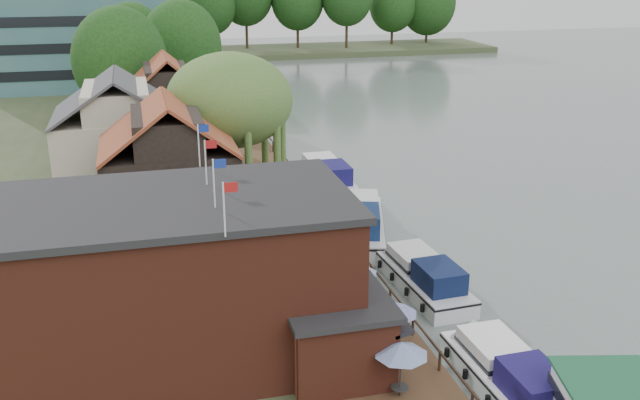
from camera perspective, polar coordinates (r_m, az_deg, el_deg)
ground at (r=37.52m, az=13.82°, el=-9.41°), size 260.00×260.00×0.00m
quay_deck at (r=42.93m, az=-1.91°, el=-3.53°), size 6.00×50.00×0.10m
quay_rail at (r=43.83m, az=1.38°, el=-2.40°), size 0.20×49.00×1.00m
pub at (r=30.65m, az=-8.39°, el=-6.02°), size 20.00×11.00×7.30m
hotel_block at (r=99.37m, az=-18.09°, el=12.17°), size 25.40×12.40×12.30m
cottage_a at (r=44.45m, az=-11.98°, el=2.60°), size 8.60×7.60×8.50m
cottage_b at (r=54.11m, az=-15.77°, el=5.23°), size 9.60×8.60×8.50m
cottage_c at (r=62.95m, az=-12.07°, el=7.40°), size 7.60×7.60×8.50m
willow at (r=49.39m, az=-7.16°, el=5.67°), size 8.60×8.60×10.43m
umbrella_0 at (r=28.61m, az=6.46°, el=-13.29°), size 2.13×2.13×2.38m
umbrella_1 at (r=31.47m, az=5.89°, el=-10.04°), size 2.07×2.07×2.38m
umbrella_2 at (r=32.03m, az=3.12°, el=-9.40°), size 2.18×2.18×2.38m
umbrella_3 at (r=34.97m, az=2.80°, el=-6.81°), size 2.21×2.21×2.38m
umbrella_4 at (r=38.42m, az=-0.25°, el=-4.32°), size 2.42×2.42×2.38m
cruiser_0 at (r=31.48m, az=14.95°, el=-13.12°), size 3.20×9.35×2.23m
cruiser_1 at (r=39.51m, az=8.34°, el=-5.74°), size 3.47×9.34×2.20m
cruiser_2 at (r=46.32m, az=3.18°, el=-1.47°), size 6.44×11.21×2.62m
cruiser_3 at (r=56.07m, az=0.50°, el=2.18°), size 3.35×10.24×2.49m
bank_tree_0 at (r=71.59m, az=-15.66°, el=9.95°), size 8.92×8.92×12.07m
bank_tree_1 at (r=80.53m, az=-10.99°, el=11.25°), size 8.76×8.76×12.08m
bank_tree_2 at (r=85.84m, az=-14.73°, el=11.26°), size 7.68×7.68×11.54m
bank_tree_3 at (r=106.57m, az=-16.16°, el=12.69°), size 7.01×7.01×12.05m
bank_tree_4 at (r=114.29m, az=-15.75°, el=13.80°), size 8.13×8.13×14.74m
bank_tree_5 at (r=124.35m, az=-13.69°, el=13.96°), size 7.45×7.45×13.10m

